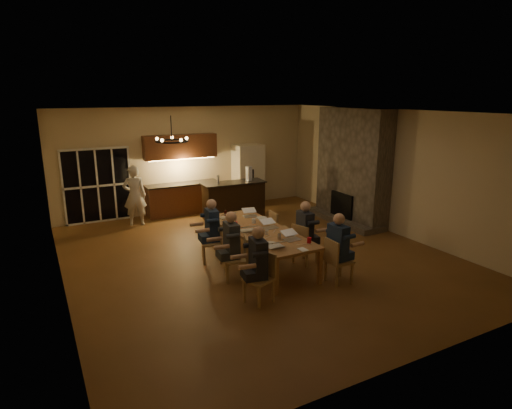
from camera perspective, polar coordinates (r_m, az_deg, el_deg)
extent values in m
plane|color=brown|center=(9.78, 0.05, -6.87)|extent=(9.00, 9.00, 0.00)
cube|color=#CFB292|center=(13.41, -9.09, 5.93)|extent=(8.00, 0.04, 3.20)
cube|color=#CFB292|center=(8.28, -25.34, -0.67)|extent=(0.04, 9.00, 3.20)
cube|color=#CFB292|center=(11.71, 17.74, 4.18)|extent=(0.04, 9.00, 3.20)
cube|color=white|center=(9.11, 0.05, 12.34)|extent=(8.00, 9.00, 0.04)
cube|color=black|center=(12.86, -20.36, 2.33)|extent=(1.86, 0.08, 2.10)
cube|color=#63594E|center=(12.36, 12.75, 5.03)|extent=(0.58, 2.50, 3.20)
cube|color=beige|center=(13.90, -1.05, 3.91)|extent=(0.90, 0.68, 2.00)
cube|color=#B9794A|center=(9.31, 0.54, -5.53)|extent=(1.10, 3.15, 0.75)
cube|color=black|center=(12.56, -2.98, 0.58)|extent=(1.88, 0.75, 1.08)
imported|color=silver|center=(12.26, -15.87, 1.15)|extent=(0.70, 0.54, 1.69)
torus|color=black|center=(7.88, -11.15, 8.28)|extent=(0.58, 0.58, 0.03)
cylinder|color=silver|center=(8.84, 1.44, -3.74)|extent=(0.07, 0.07, 0.10)
cylinder|color=silver|center=(9.61, -0.31, -2.21)|extent=(0.09, 0.09, 0.10)
cylinder|color=silver|center=(9.74, -3.82, -2.01)|extent=(0.07, 0.07, 0.10)
cylinder|color=red|center=(8.40, 7.11, -4.77)|extent=(0.08, 0.08, 0.12)
cylinder|color=red|center=(9.34, -2.77, -2.67)|extent=(0.09, 0.09, 0.12)
cylinder|color=#B2B2B7|center=(8.58, 3.12, -4.27)|extent=(0.07, 0.07, 0.12)
cylinder|color=#3F0F0C|center=(10.26, -4.10, -1.10)|extent=(0.06, 0.06, 0.12)
cylinder|color=silver|center=(8.85, 4.43, -4.02)|extent=(0.23, 0.23, 0.02)
cylinder|color=silver|center=(8.30, 1.90, -5.27)|extent=(0.27, 0.27, 0.02)
cylinder|color=silver|center=(10.00, 0.76, -1.78)|extent=(0.25, 0.25, 0.02)
cube|color=white|center=(8.07, 6.28, -5.99)|extent=(0.14, 0.20, 0.01)
cylinder|color=#99999E|center=(12.29, -5.08, 3.38)|extent=(0.07, 0.07, 0.24)
cube|color=silver|center=(12.59, -0.97, 4.14)|extent=(0.16, 0.16, 0.43)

